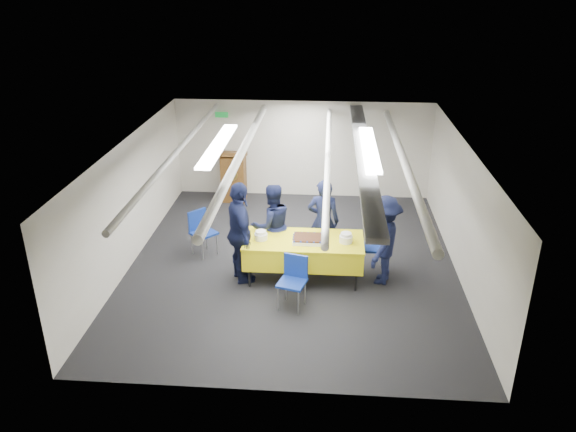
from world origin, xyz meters
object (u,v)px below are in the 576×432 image
object	(u,v)px
chair_right	(378,244)
sailor_a	(323,221)
sheet_cake	(308,239)
chair_near	(294,276)
sailor_d	(383,240)
sailor_b	(272,226)
podium	(234,175)
chair_left	(201,228)
sailor_c	(240,233)
serving_table	(304,250)

from	to	relation	value
chair_right	sailor_a	distance (m)	1.08
sheet_cake	chair_near	distance (m)	0.87
chair_near	sailor_d	size ratio (longest dim) A/B	0.54
sheet_cake	chair_right	bearing A→B (deg)	21.02
chair_right	sheet_cake	bearing A→B (deg)	-158.98
chair_near	sailor_b	world-z (taller)	sailor_b
podium	chair_left	distance (m)	2.77
podium	sailor_c	size ratio (longest dim) A/B	0.69
sailor_c	serving_table	bearing A→B (deg)	-106.22
chair_right	sailor_d	xyz separation A→B (m)	(0.04, -0.41, 0.27)
sheet_cake	podium	world-z (taller)	podium
chair_near	sailor_c	bearing A→B (deg)	142.90
sailor_a	sailor_c	distance (m)	1.64
serving_table	chair_right	bearing A→B (deg)	17.59
podium	chair_right	size ratio (longest dim) A/B	1.44
chair_left	sheet_cake	bearing A→B (deg)	-23.42
chair_near	sailor_c	distance (m)	1.28
sheet_cake	sailor_b	xyz separation A→B (m)	(-0.67, 0.54, -0.02)
serving_table	sheet_cake	distance (m)	0.27
sailor_d	sailor_c	bearing A→B (deg)	-68.47
chair_left	sailor_a	size ratio (longest dim) A/B	0.54
chair_right	sailor_c	bearing A→B (deg)	-167.27
sailor_b	serving_table	bearing A→B (deg)	115.85
sailor_c	sailor_d	bearing A→B (deg)	-109.50
sailor_a	chair_near	bearing A→B (deg)	78.88
chair_right	sailor_b	xyz separation A→B (m)	(-1.93, 0.06, 0.26)
chair_near	sheet_cake	bearing A→B (deg)	76.81
sailor_c	podium	bearing A→B (deg)	-11.55
chair_near	chair_left	xyz separation A→B (m)	(-1.89, 1.70, 0.00)
serving_table	sailor_b	size ratio (longest dim) A/B	1.30
podium	chair_left	bearing A→B (deg)	-93.72
sailor_b	chair_near	bearing A→B (deg)	84.45
sailor_a	chair_right	bearing A→B (deg)	168.80
serving_table	sailor_d	size ratio (longest dim) A/B	1.30
podium	sailor_d	bearing A→B (deg)	-48.30
chair_right	chair_left	size ratio (longest dim) A/B	1.00
sailor_b	sailor_c	distance (m)	0.79
chair_near	sailor_d	distance (m)	1.74
podium	sailor_c	xyz separation A→B (m)	(0.74, -3.72, 0.30)
sailor_b	sailor_c	xyz separation A→B (m)	(-0.49, -0.61, 0.12)
serving_table	sailor_c	world-z (taller)	sailor_c
sailor_a	sailor_d	distance (m)	1.25
sailor_d	serving_table	bearing A→B (deg)	-71.09
podium	chair_right	xyz separation A→B (m)	(3.15, -3.18, -0.08)
sailor_a	sailor_c	size ratio (longest dim) A/B	0.89
sheet_cake	sailor_d	distance (m)	1.30
chair_near	sailor_a	size ratio (longest dim) A/B	0.54
chair_left	sailor_d	world-z (taller)	sailor_d
chair_left	sailor_c	distance (m)	1.38
chair_near	chair_right	world-z (taller)	same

